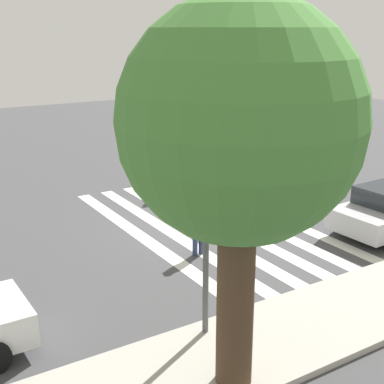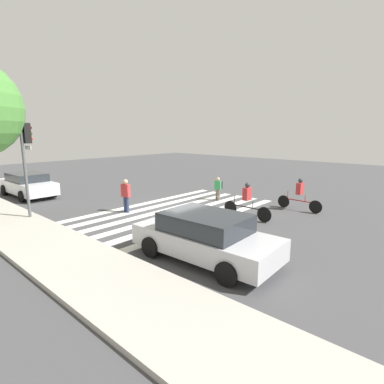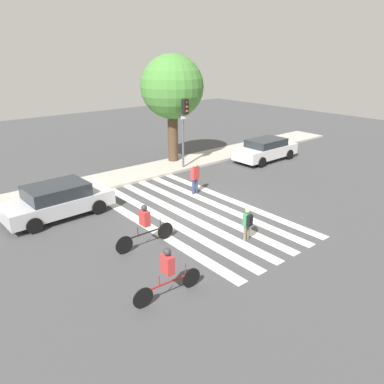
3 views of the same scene
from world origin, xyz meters
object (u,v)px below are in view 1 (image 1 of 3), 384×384
(street_tree, at_px, (240,126))
(pedestrian_adult_blue_shirt, at_px, (164,178))
(cyclist_near_curb, at_px, (267,176))
(traffic_light, at_px, (203,192))
(pedestrian_adult_yellow_jacket, at_px, (198,224))
(cyclist_mid_street, at_px, (243,156))

(street_tree, xyz_separation_m, pedestrian_adult_blue_shirt, (-4.24, -10.11, -3.82))
(cyclist_near_curb, bearing_deg, street_tree, 48.30)
(traffic_light, height_order, pedestrian_adult_yellow_jacket, traffic_light)
(pedestrian_adult_blue_shirt, xyz_separation_m, cyclist_near_curb, (-3.11, 2.07, 0.10))
(pedestrian_adult_yellow_jacket, xyz_separation_m, cyclist_near_curb, (-4.82, -2.93, -0.04))
(traffic_light, height_order, cyclist_near_curb, traffic_light)
(street_tree, bearing_deg, traffic_light, -104.59)
(pedestrian_adult_yellow_jacket, bearing_deg, pedestrian_adult_blue_shirt, 62.38)
(traffic_light, distance_m, street_tree, 2.33)
(cyclist_mid_street, bearing_deg, pedestrian_adult_blue_shirt, 14.96)
(street_tree, bearing_deg, cyclist_mid_street, -127.78)
(street_tree, distance_m, cyclist_near_curb, 11.52)
(street_tree, distance_m, pedestrian_adult_yellow_jacket, 6.80)
(pedestrian_adult_yellow_jacket, xyz_separation_m, cyclist_mid_street, (-5.98, -5.87, -0.04))
(pedestrian_adult_yellow_jacket, height_order, cyclist_mid_street, pedestrian_adult_yellow_jacket)
(street_tree, height_order, pedestrian_adult_yellow_jacket, street_tree)
(pedestrian_adult_yellow_jacket, xyz_separation_m, pedestrian_adult_blue_shirt, (-1.71, -4.99, -0.14))
(pedestrian_adult_blue_shirt, bearing_deg, street_tree, 56.24)
(cyclist_near_curb, bearing_deg, cyclist_mid_street, -110.79)
(pedestrian_adult_yellow_jacket, relative_size, cyclist_near_curb, 0.66)
(pedestrian_adult_blue_shirt, height_order, cyclist_near_curb, cyclist_near_curb)
(street_tree, height_order, cyclist_near_curb, street_tree)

